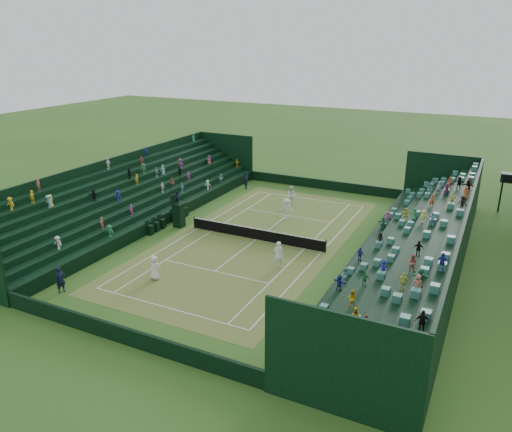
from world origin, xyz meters
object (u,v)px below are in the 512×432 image
(tennis_net, at_px, (256,234))
(player_far_west, at_px, (292,195))
(umpire_chair, at_px, (178,212))
(player_near_east, at_px, (278,255))
(player_far_east, at_px, (287,209))
(player_near_west, at_px, (155,268))

(tennis_net, bearing_deg, player_far_west, 95.39)
(umpire_chair, height_order, player_far_west, umpire_chair)
(player_near_east, height_order, player_far_east, player_near_east)
(umpire_chair, relative_size, player_near_east, 1.60)
(player_near_east, height_order, player_far_west, player_near_east)
(player_near_east, relative_size, player_far_west, 1.07)
(tennis_net, bearing_deg, umpire_chair, -178.00)
(player_near_west, distance_m, player_near_east, 8.42)
(player_near_west, bearing_deg, player_far_east, -117.21)
(umpire_chair, bearing_deg, player_near_east, -18.59)
(player_far_east, bearing_deg, player_near_east, -71.46)
(player_far_east, bearing_deg, umpire_chair, -143.38)
(player_far_east, bearing_deg, player_far_west, 105.10)
(umpire_chair, height_order, player_far_east, umpire_chair)
(player_near_east, distance_m, player_far_east, 9.99)
(tennis_net, bearing_deg, player_far_east, 87.23)
(umpire_chair, xyz_separation_m, player_far_east, (7.43, 5.77, -0.39))
(player_near_east, distance_m, player_far_west, 14.13)
(tennis_net, bearing_deg, player_near_west, -107.72)
(tennis_net, relative_size, umpire_chair, 3.73)
(tennis_net, xyz_separation_m, player_far_east, (0.27, 5.52, 0.42))
(tennis_net, relative_size, player_near_east, 5.94)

